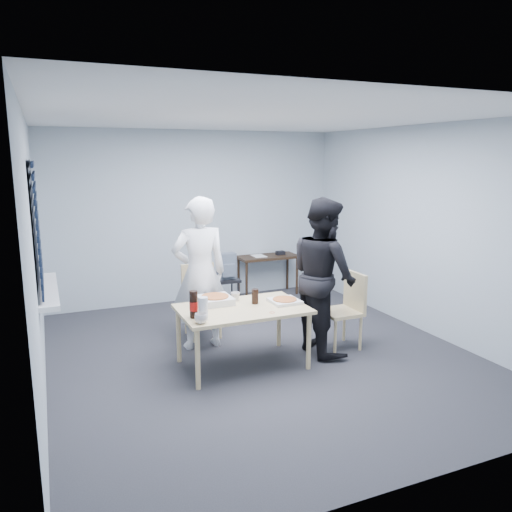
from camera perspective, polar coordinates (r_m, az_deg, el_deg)
name	(u,v)px	position (r m, az deg, el deg)	size (l,w,h in m)	color
room	(39,236)	(5.33, -23.51, 2.12)	(5.00, 5.00, 5.00)	#2B2C30
dining_table	(242,313)	(5.29, -1.56, -6.53)	(1.33, 0.84, 0.65)	beige
chair_far	(200,295)	(6.28, -6.38, -4.40)	(0.42, 0.42, 0.89)	beige
chair_right	(347,305)	(5.92, 10.36, -5.48)	(0.42, 0.42, 0.89)	beige
person_white	(200,273)	(5.77, -6.44, -1.98)	(0.65, 0.42, 1.77)	white
person_black	(323,275)	(5.69, 7.70, -2.22)	(0.86, 0.47, 1.77)	black
side_table	(268,260)	(8.03, 1.37, -0.51)	(0.96, 0.43, 0.64)	black
stool	(227,286)	(7.25, -3.39, -3.45)	(0.34, 0.34, 0.47)	black
backpack	(227,267)	(7.17, -3.39, -1.21)	(0.27, 0.20, 0.37)	slate
pizza_box_a	(215,300)	(5.42, -4.70, -5.00)	(0.35, 0.35, 0.09)	silver
pizza_box_b	(285,301)	(5.45, 3.30, -5.13)	(0.31, 0.31, 0.04)	silver
mug_a	(201,318)	(4.80, -6.30, -7.10)	(0.12, 0.12, 0.10)	silver
mug_b	(235,296)	(5.51, -2.36, -4.64)	(0.10, 0.10, 0.09)	silver
cola_glass	(255,296)	(5.38, -0.11, -4.64)	(0.07, 0.07, 0.16)	black
soda_bottle	(194,305)	(4.95, -7.14, -5.56)	(0.09, 0.09, 0.27)	black
plastic_cups	(203,308)	(4.89, -6.06, -5.97)	(0.09, 0.09, 0.22)	silver
rubber_band	(272,312)	(5.10, 1.85, -6.47)	(0.05, 0.05, 0.00)	red
papers	(259,256)	(7.98, 0.31, 0.01)	(0.20, 0.27, 0.00)	white
black_box	(280,253)	(8.10, 2.80, 0.36)	(0.14, 0.10, 0.06)	black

